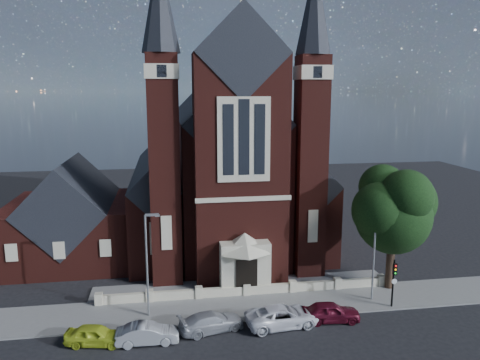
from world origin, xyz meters
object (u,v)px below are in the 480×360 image
at_px(car_lime_van, 95,335).
at_px(car_silver_a, 147,334).
at_px(street_lamp_left, 148,259).
at_px(traffic_signal, 394,277).
at_px(parish_hall, 72,221).
at_px(street_tree, 396,212).
at_px(car_dark_red, 331,312).
at_px(car_white_suv, 282,316).
at_px(church, 222,168).
at_px(street_lamp_right, 375,247).
at_px(car_silver_b, 211,322).

distance_m(car_lime_van, car_silver_a, 3.50).
height_order(street_lamp_left, traffic_signal, street_lamp_left).
bearing_deg(parish_hall, street_tree, -23.26).
bearing_deg(car_dark_red, car_silver_a, 99.51).
distance_m(car_white_suv, car_dark_red, 3.74).
xyz_separation_m(traffic_signal, car_lime_van, (-22.43, -1.93, -1.90)).
distance_m(church, car_silver_a, 25.30).
xyz_separation_m(street_tree, traffic_signal, (-1.60, -3.28, -4.38)).
xyz_separation_m(street_lamp_left, car_lime_van, (-3.52, -3.50, -3.91)).
height_order(church, street_lamp_left, church).
height_order(street_tree, car_white_suv, street_tree).
bearing_deg(parish_hall, car_dark_red, -38.15).
height_order(traffic_signal, car_dark_red, traffic_signal).
distance_m(church, parish_hall, 17.26).
relative_size(traffic_signal, car_white_suv, 0.74).
relative_size(parish_hall, street_lamp_right, 1.51).
bearing_deg(car_silver_a, church, -19.32).
distance_m(street_tree, car_dark_red, 10.52).
bearing_deg(car_lime_van, parish_hall, 24.85).
bearing_deg(car_lime_van, street_tree, -67.56).
height_order(church, parish_hall, church).
relative_size(church, car_silver_b, 7.40).
relative_size(car_silver_a, car_white_suv, 0.78).
height_order(street_tree, car_dark_red, street_tree).
xyz_separation_m(car_white_suv, car_dark_red, (3.74, 0.12, -0.02)).
xyz_separation_m(church, car_silver_b, (-3.47, -21.81, -7.50)).
bearing_deg(car_silver_b, street_lamp_right, -92.71).
relative_size(street_lamp_left, car_lime_van, 2.01).
height_order(church, car_dark_red, church).
xyz_separation_m(street_lamp_left, street_lamp_right, (18.00, 0.00, 0.00)).
bearing_deg(street_tree, car_white_suv, -156.77).
bearing_deg(parish_hall, street_lamp_left, -59.98).
bearing_deg(street_lamp_left, car_silver_a, -90.63).
bearing_deg(street_lamp_right, car_lime_van, -170.76).
bearing_deg(car_dark_red, car_lime_van, 97.32).
height_order(street_lamp_left, car_dark_red, street_lamp_left).
xyz_separation_m(parish_hall, car_white_suv, (17.71, -16.97, -3.26)).
bearing_deg(parish_hall, traffic_signal, -29.98).
bearing_deg(car_lime_van, car_white_suv, -77.46).
xyz_separation_m(street_tree, street_lamp_left, (-20.51, -1.71, -2.36)).
relative_size(car_silver_b, car_white_suv, 0.87).
distance_m(traffic_signal, car_white_suv, 9.57).
bearing_deg(street_tree, car_dark_red, -147.48).
relative_size(street_tree, car_white_suv, 1.97).
xyz_separation_m(street_lamp_right, car_white_suv, (-8.38, -2.97, -3.85)).
bearing_deg(car_white_suv, street_lamp_right, -76.36).
height_order(church, traffic_signal, church).
relative_size(church, parish_hall, 2.86).
relative_size(street_lamp_right, traffic_signal, 2.02).
relative_size(car_lime_van, car_white_suv, 0.74).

